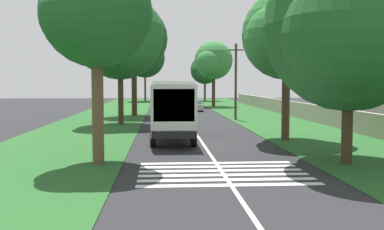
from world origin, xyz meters
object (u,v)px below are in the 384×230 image
roadside_tree_right_0 (204,71)px  coach_bus (172,106)px  trailing_car_0 (168,110)px  roadside_tree_right_3 (344,30)px  roadside_tree_left_1 (144,59)px  trailing_car_2 (166,103)px  pedestrian (95,134)px  roadside_tree_left_2 (117,38)px  roadside_tree_left_3 (133,40)px  roadside_tree_left_0 (95,16)px  trailing_minibus_0 (186,95)px  utility_pole (236,80)px  trailing_car_1 (195,106)px  roadside_tree_right_1 (213,62)px  roadside_tree_right_2 (283,38)px

roadside_tree_right_0 → coach_bus: bearing=172.7°
trailing_car_0 → roadside_tree_right_3: 30.76m
roadside_tree_left_1 → trailing_car_2: bearing=-168.9°
pedestrian → roadside_tree_left_2: bearing=0.9°
coach_bus → roadside_tree_left_2: roadside_tree_left_2 is taller
coach_bus → roadside_tree_left_3: bearing=10.6°
roadside_tree_left_0 → roadside_tree_left_3: 29.15m
coach_bus → roadside_tree_right_3: 13.01m
coach_bus → roadside_tree_left_1: roadside_tree_left_1 is taller
pedestrian → roadside_tree_left_3: bearing=-1.1°
trailing_minibus_0 → utility_pole: size_ratio=0.82×
trailing_car_1 → pedestrian: 34.78m
roadside_tree_right_1 → trailing_car_2: bearing=94.8°
coach_bus → roadside_tree_right_2: (-1.78, -6.88, 4.25)m
trailing_minibus_0 → roadside_tree_left_3: bearing=165.8°
coach_bus → roadside_tree_left_2: bearing=24.4°
roadside_tree_right_0 → roadside_tree_right_2: bearing=179.3°
utility_pole → roadside_tree_right_2: bearing=-178.8°
trailing_minibus_0 → utility_pole: utility_pole is taller
trailing_minibus_0 → roadside_tree_left_3: 30.37m
roadside_tree_left_2 → roadside_tree_left_3: size_ratio=0.95×
coach_bus → pedestrian: coach_bus is taller
roadside_tree_left_2 → roadside_tree_right_1: 30.85m
coach_bus → roadside_tree_left_1: size_ratio=0.92×
roadside_tree_left_2 → trailing_minibus_0: bearing=-11.6°
trailing_car_2 → coach_bus: bearing=180.0°
utility_pole → pedestrian: utility_pole is taller
trailing_car_2 → roadside_tree_right_0: roadside_tree_right_0 is taller
utility_pole → roadside_tree_right_1: bearing=-1.0°
coach_bus → trailing_car_2: size_ratio=2.60×
roadside_tree_right_3 → utility_pole: bearing=1.9°
coach_bus → roadside_tree_right_2: roadside_tree_right_2 is taller
roadside_tree_left_3 → roadside_tree_right_0: bearing=-16.1°
trailing_car_0 → roadside_tree_right_3: roadside_tree_right_3 is taller
coach_bus → trailing_car_0: bearing=-0.2°
trailing_car_0 → roadside_tree_right_2: size_ratio=0.46×
roadside_tree_left_2 → utility_pole: 12.41m
coach_bus → roadside_tree_left_0: 10.85m
roadside_tree_left_3 → roadside_tree_right_2: 24.17m
roadside_tree_left_2 → utility_pole: size_ratio=1.54×
coach_bus → roadside_tree_right_3: size_ratio=1.13×
trailing_car_0 → roadside_tree_left_0: bearing=172.8°
roadside_tree_right_1 → pedestrian: 45.60m
roadside_tree_right_1 → trailing_minibus_0: bearing=18.5°
roadside_tree_left_1 → utility_pole: bearing=-166.6°
roadside_tree_left_0 → roadside_tree_right_0: (68.29, -11.20, -0.65)m
roadside_tree_right_3 → trailing_car_2: bearing=8.7°
roadside_tree_right_3 → roadside_tree_left_2: bearing=30.8°
coach_bus → utility_pole: size_ratio=1.52×
roadside_tree_left_0 → roadside_tree_right_0: size_ratio=1.03×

